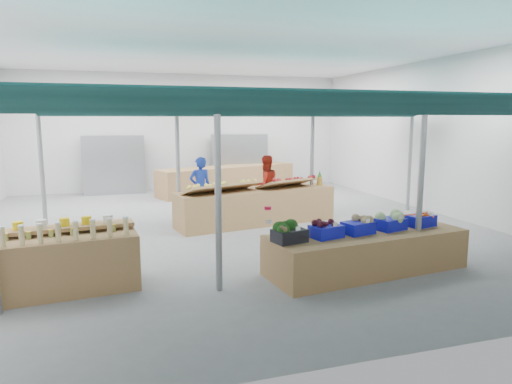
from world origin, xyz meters
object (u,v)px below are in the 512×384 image
crate_stack (377,234)px  bottle_shelf (72,260)px  veg_counter (366,252)px  fruit_counter (256,207)px  vendor_right (266,185)px  vendor_left (200,188)px

crate_stack → bottle_shelf: bearing=-173.8°
veg_counter → crate_stack: bearing=44.1°
veg_counter → bottle_shelf: bearing=166.6°
crate_stack → fruit_counter: bearing=120.5°
bottle_shelf → vendor_right: 6.46m
fruit_counter → vendor_right: 1.31m
fruit_counter → vendor_left: bearing=127.2°
bottle_shelf → veg_counter: 4.74m
veg_counter → vendor_right: bearing=84.5°
vendor_right → veg_counter: bearing=81.3°
bottle_shelf → vendor_left: size_ratio=1.24×
vendor_right → fruit_counter: bearing=51.1°
crate_stack → vendor_right: size_ratio=0.36×
vendor_left → bottle_shelf: bearing=48.3°
bottle_shelf → fruit_counter: 5.26m
veg_counter → crate_stack: size_ratio=6.04×
crate_stack → vendor_right: 4.10m
veg_counter → fruit_counter: 4.04m
fruit_counter → vendor_left: size_ratio=2.50×
veg_counter → vendor_right: vendor_right is taller
fruit_counter → vendor_left: 1.67m
bottle_shelf → vendor_left: bearing=52.7°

